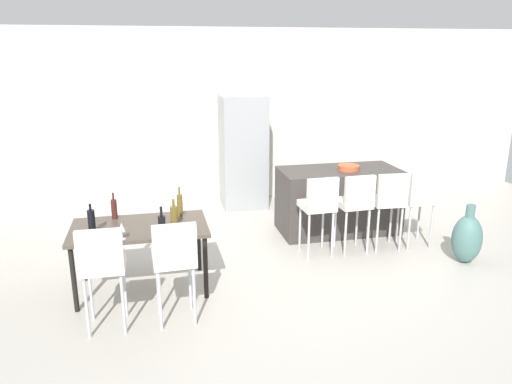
% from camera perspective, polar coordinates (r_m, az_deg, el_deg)
% --- Properties ---
extents(ground_plane, '(10.00, 10.00, 0.00)m').
position_cam_1_polar(ground_plane, '(6.42, 6.07, -7.15)').
color(ground_plane, '#ADA89E').
extents(back_wall, '(10.00, 0.12, 2.90)m').
position_cam_1_polar(back_wall, '(8.50, 0.73, 8.93)').
color(back_wall, beige).
rests_on(back_wall, ground_plane).
extents(kitchen_island, '(1.69, 0.80, 0.92)m').
position_cam_1_polar(kitchen_island, '(7.12, 9.61, -0.96)').
color(kitchen_island, '#383330').
rests_on(kitchen_island, ground_plane).
extents(bar_chair_left, '(0.42, 0.42, 1.05)m').
position_cam_1_polar(bar_chair_left, '(6.15, 7.38, -1.33)').
color(bar_chair_left, silver).
rests_on(bar_chair_left, ground_plane).
extents(bar_chair_middle, '(0.42, 0.42, 1.05)m').
position_cam_1_polar(bar_chair_middle, '(6.32, 11.55, -1.02)').
color(bar_chair_middle, silver).
rests_on(bar_chair_middle, ground_plane).
extents(bar_chair_right, '(0.42, 0.42, 1.05)m').
position_cam_1_polar(bar_chair_right, '(6.52, 15.26, -0.75)').
color(bar_chair_right, silver).
rests_on(bar_chair_right, ground_plane).
extents(bar_chair_far, '(0.40, 0.40, 1.05)m').
position_cam_1_polar(bar_chair_far, '(6.73, 18.60, -0.49)').
color(bar_chair_far, silver).
rests_on(bar_chair_far, ground_plane).
extents(dining_table, '(1.44, 0.82, 0.74)m').
position_cam_1_polar(dining_table, '(5.38, -13.47, -4.58)').
color(dining_table, '#4C4238').
rests_on(dining_table, ground_plane).
extents(dining_chair_near, '(0.40, 0.40, 1.05)m').
position_cam_1_polar(dining_chair_near, '(4.68, -17.57, -7.82)').
color(dining_chair_near, silver).
rests_on(dining_chair_near, ground_plane).
extents(dining_chair_far, '(0.42, 0.42, 1.05)m').
position_cam_1_polar(dining_chair_far, '(4.65, -9.54, -7.37)').
color(dining_chair_far, silver).
rests_on(dining_chair_far, ground_plane).
extents(wine_bottle_middle, '(0.07, 0.07, 0.31)m').
position_cam_1_polar(wine_bottle_middle, '(5.24, -18.71, -3.27)').
color(wine_bottle_middle, black).
rests_on(wine_bottle_middle, dining_table).
extents(wine_bottle_left, '(0.08, 0.08, 0.29)m').
position_cam_1_polar(wine_bottle_left, '(5.27, -9.59, -2.71)').
color(wine_bottle_left, brown).
rests_on(wine_bottle_left, dining_table).
extents(wine_bottle_inner, '(0.07, 0.07, 0.30)m').
position_cam_1_polar(wine_bottle_inner, '(5.62, -16.28, -1.88)').
color(wine_bottle_inner, '#471E19').
rests_on(wine_bottle_inner, dining_table).
extents(wine_bottle_near, '(0.06, 0.06, 0.34)m').
position_cam_1_polar(wine_bottle_near, '(5.55, -8.91, -1.47)').
color(wine_bottle_near, brown).
rests_on(wine_bottle_near, dining_table).
extents(wine_bottle_end, '(0.07, 0.07, 0.31)m').
position_cam_1_polar(wine_bottle_end, '(4.99, -10.96, -3.85)').
color(wine_bottle_end, black).
rests_on(wine_bottle_end, dining_table).
extents(wine_glass_right, '(0.07, 0.07, 0.17)m').
position_cam_1_polar(wine_glass_right, '(4.99, -15.46, -4.02)').
color(wine_glass_right, silver).
rests_on(wine_glass_right, dining_table).
extents(refrigerator, '(0.72, 0.68, 1.84)m').
position_cam_1_polar(refrigerator, '(8.08, -1.51, 4.71)').
color(refrigerator, '#939699').
rests_on(refrigerator, ground_plane).
extents(fruit_bowl, '(0.30, 0.30, 0.07)m').
position_cam_1_polar(fruit_bowl, '(6.97, 10.80, 2.83)').
color(fruit_bowl, '#C6512D').
rests_on(fruit_bowl, kitchen_island).
extents(floor_vase, '(0.36, 0.36, 0.75)m').
position_cam_1_polar(floor_vase, '(6.56, 23.47, -5.02)').
color(floor_vase, '#47706B').
rests_on(floor_vase, ground_plane).
extents(potted_plant, '(0.33, 0.33, 0.54)m').
position_cam_1_polar(potted_plant, '(8.83, 11.90, 1.28)').
color(potted_plant, '#996B4C').
rests_on(potted_plant, ground_plane).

